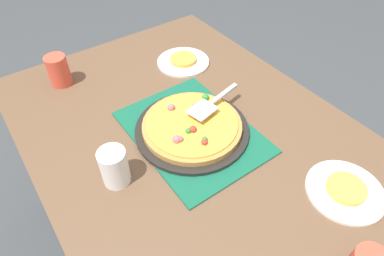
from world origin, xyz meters
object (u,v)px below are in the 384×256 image
object	(u,v)px
cup_far	(114,167)
plate_far_right	(183,62)
cup_near	(59,71)
plate_near_left	(345,191)
served_slice_right	(183,59)
served_slice_left	(346,188)
pizza_server	(211,103)
pizza	(192,125)
pizza_pan	(192,129)

from	to	relation	value
cup_far	plate_far_right	bearing A→B (deg)	-52.24
plate_far_right	cup_near	xyz separation A→B (m)	(0.16, 0.47, 0.06)
plate_near_left	served_slice_right	distance (m)	0.81
plate_far_right	served_slice_left	xyz separation A→B (m)	(-0.81, -0.00, 0.01)
cup_near	pizza_server	distance (m)	0.61
plate_far_right	pizza_server	bearing A→B (deg)	161.25
plate_far_right	plate_near_left	bearing A→B (deg)	-179.66
pizza	cup_near	bearing A→B (deg)	26.41
served_slice_left	pizza_server	xyz separation A→B (m)	(0.47, 0.12, 0.05)
cup_near	pizza_server	world-z (taller)	cup_near
plate_far_right	cup_far	distance (m)	0.64
pizza_server	plate_far_right	bearing A→B (deg)	-18.75
plate_near_left	cup_far	xyz separation A→B (m)	(0.42, 0.51, 0.06)
pizza_pan	plate_far_right	size ratio (longest dim) A/B	1.73
plate_near_left	plate_far_right	xyz separation A→B (m)	(0.81, 0.00, 0.00)
pizza	plate_far_right	bearing A→B (deg)	-30.48
pizza	served_slice_left	distance (m)	0.50
served_slice_right	cup_near	world-z (taller)	cup_near
plate_near_left	pizza_server	distance (m)	0.49
plate_near_left	served_slice_left	bearing A→B (deg)	-90.00
plate_near_left	cup_near	distance (m)	1.08
pizza_pan	cup_near	bearing A→B (deg)	26.44
plate_far_right	served_slice_right	bearing A→B (deg)	0.00
cup_far	pizza_server	distance (m)	0.39
pizza_pan	pizza_server	size ratio (longest dim) A/B	1.62
served_slice_left	served_slice_right	bearing A→B (deg)	0.34
pizza	cup_near	size ratio (longest dim) A/B	2.75
plate_near_left	served_slice_left	size ratio (longest dim) A/B	2.00
pizza	served_slice_right	bearing A→B (deg)	-30.48
pizza	plate_near_left	bearing A→B (deg)	-154.35
plate_far_right	pizza_server	world-z (taller)	pizza_server
cup_far	pizza_server	world-z (taller)	cup_far
plate_near_left	pizza_server	size ratio (longest dim) A/B	0.94
cup_near	cup_far	size ratio (longest dim) A/B	1.00
plate_near_left	served_slice_right	size ratio (longest dim) A/B	2.00
cup_near	pizza_server	size ratio (longest dim) A/B	0.51
cup_far	pizza_server	xyz separation A→B (m)	(0.05, -0.39, 0.01)
plate_far_right	pizza_server	size ratio (longest dim) A/B	0.94
pizza	cup_far	size ratio (longest dim) A/B	2.75
served_slice_right	plate_near_left	bearing A→B (deg)	-179.66
served_slice_left	cup_far	size ratio (longest dim) A/B	0.92
pizza	served_slice_left	bearing A→B (deg)	-154.35
plate_near_left	cup_near	world-z (taller)	cup_near
pizza	pizza_server	bearing A→B (deg)	-77.96
served_slice_left	served_slice_right	distance (m)	0.81
cup_far	plate_near_left	bearing A→B (deg)	-129.42
pizza_pan	pizza	size ratio (longest dim) A/B	1.15
pizza	plate_far_right	distance (m)	0.42
pizza_pan	pizza_server	xyz separation A→B (m)	(0.02, -0.10, 0.05)
plate_far_right	pizza_pan	bearing A→B (deg)	149.57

